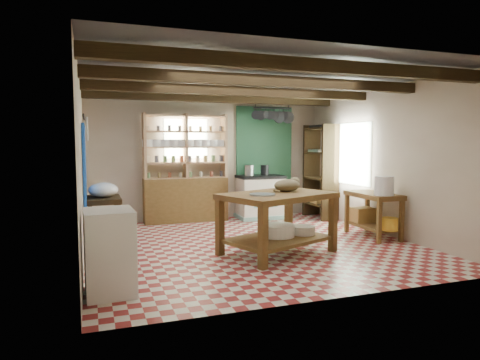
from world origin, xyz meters
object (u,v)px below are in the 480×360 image
object	(u,v)px
white_cabinet	(110,252)
cat	(287,185)
work_table	(277,223)
stove	(260,197)
right_counter	(373,215)
prep_table	(104,221)

from	to	relation	value
white_cabinet	cat	bearing A→B (deg)	19.94
white_cabinet	cat	xyz separation A→B (m)	(2.61, 1.07, 0.53)
work_table	stove	world-z (taller)	stove
work_table	right_counter	size ratio (longest dim) A/B	1.48
right_counter	cat	distance (m)	1.92
stove	prep_table	size ratio (longest dim) A/B	1.24
work_table	cat	xyz separation A→B (m)	(0.22, 0.14, 0.54)
stove	cat	world-z (taller)	cat
stove	prep_table	world-z (taller)	stove
stove	white_cabinet	distance (m)	4.92
white_cabinet	right_counter	world-z (taller)	white_cabinet
right_counter	cat	bearing A→B (deg)	-167.76
work_table	stove	size ratio (longest dim) A/B	1.66
work_table	white_cabinet	bearing A→B (deg)	-179.40
stove	white_cabinet	bearing A→B (deg)	-130.68
prep_table	right_counter	xyz separation A→B (m)	(4.38, -0.95, 0.00)
stove	cat	size ratio (longest dim) A/B	2.34
cat	prep_table	bearing A→B (deg)	122.98
stove	white_cabinet	world-z (taller)	stove
stove	right_counter	distance (m)	2.58
work_table	stove	distance (m)	2.90
prep_table	white_cabinet	world-z (taller)	white_cabinet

